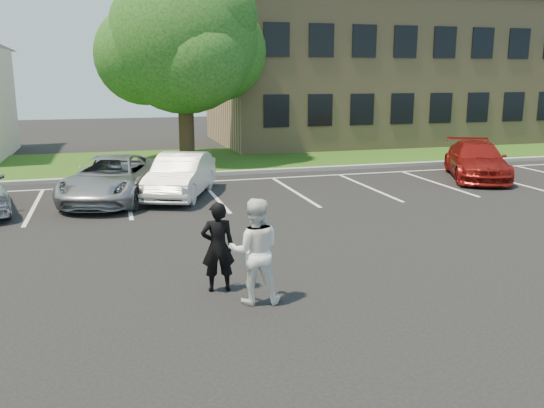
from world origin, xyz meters
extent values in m
plane|color=black|center=(0.00, 0.00, 0.00)|extent=(90.00, 90.00, 0.00)
cube|color=gray|center=(0.00, 12.00, 0.07)|extent=(40.00, 0.30, 0.15)
cube|color=#264412|center=(0.00, 16.00, 0.04)|extent=(44.00, 8.00, 0.08)
cube|color=silver|center=(-5.60, 8.00, 0.01)|extent=(0.12, 5.20, 0.01)
cube|color=silver|center=(-2.80, 8.00, 0.01)|extent=(0.12, 5.20, 0.01)
cube|color=silver|center=(0.00, 8.00, 0.01)|extent=(0.12, 5.20, 0.01)
cube|color=silver|center=(2.80, 8.00, 0.01)|extent=(0.12, 5.20, 0.01)
cube|color=silver|center=(5.60, 8.00, 0.01)|extent=(0.12, 5.20, 0.01)
cube|color=silver|center=(8.40, 8.00, 0.01)|extent=(0.12, 5.20, 0.01)
cube|color=silver|center=(11.20, 8.00, 0.01)|extent=(0.12, 5.20, 0.01)
cube|color=silver|center=(1.40, 10.70, 0.01)|extent=(34.00, 0.12, 0.01)
cube|color=#A1875E|center=(14.00, 22.00, 4.00)|extent=(22.00, 10.00, 8.00)
cube|color=#4D4236|center=(14.00, 22.00, 8.15)|extent=(22.40, 10.40, 0.30)
cube|color=black|center=(4.80, 16.97, 2.20)|extent=(1.30, 0.06, 1.60)
cube|color=black|center=(4.80, 16.97, 5.60)|extent=(1.30, 0.06, 1.60)
cube|color=black|center=(7.10, 16.97, 2.20)|extent=(1.30, 0.06, 1.60)
cube|color=black|center=(7.10, 16.97, 5.60)|extent=(1.30, 0.06, 1.60)
cube|color=black|center=(9.40, 16.97, 2.20)|extent=(1.30, 0.06, 1.60)
cube|color=black|center=(9.40, 16.97, 5.60)|extent=(1.30, 0.06, 1.60)
cube|color=black|center=(11.70, 16.97, 2.20)|extent=(1.30, 0.06, 1.60)
cube|color=black|center=(11.70, 16.97, 5.60)|extent=(1.30, 0.06, 1.60)
cube|color=black|center=(14.00, 16.97, 2.20)|extent=(1.30, 0.06, 1.60)
cube|color=black|center=(14.00, 16.97, 5.60)|extent=(1.30, 0.06, 1.60)
cube|color=black|center=(16.30, 16.97, 2.20)|extent=(1.30, 0.06, 1.60)
cube|color=black|center=(16.30, 16.97, 5.60)|extent=(1.30, 0.06, 1.60)
cube|color=black|center=(18.60, 16.97, 2.20)|extent=(1.30, 0.06, 1.60)
cube|color=black|center=(18.60, 16.97, 5.60)|extent=(1.30, 0.06, 1.60)
cylinder|color=black|center=(0.19, 15.91, 1.60)|extent=(0.70, 0.70, 3.20)
sphere|color=#0E450C|center=(0.19, 15.91, 5.50)|extent=(6.60, 6.60, 6.60)
sphere|color=#0E450C|center=(1.79, 16.61, 5.00)|extent=(4.60, 4.60, 4.60)
sphere|color=#0E450C|center=(-1.51, 16.31, 4.80)|extent=(4.40, 4.40, 4.40)
sphere|color=#0E450C|center=(0.59, 14.41, 4.60)|extent=(4.00, 4.00, 4.00)
sphere|color=#0E450C|center=(-0.41, 17.51, 5.80)|extent=(4.20, 4.20, 4.20)
sphere|color=#0E450C|center=(1.39, 15.01, 6.40)|extent=(3.80, 3.80, 3.80)
imported|color=black|center=(-1.47, -0.49, 0.85)|extent=(0.64, 0.44, 1.70)
imported|color=white|center=(-0.95, -1.22, 0.95)|extent=(1.05, 0.89, 1.89)
imported|color=#979A9F|center=(-3.26, 8.26, 0.71)|extent=(3.77, 5.57, 1.42)
imported|color=silver|center=(-1.06, 8.24, 0.71)|extent=(2.98, 4.55, 1.42)
imported|color=maroon|center=(10.39, 8.50, 0.70)|extent=(3.83, 5.22, 1.41)
camera|label=1|loc=(-3.31, -10.56, 3.96)|focal=38.00mm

